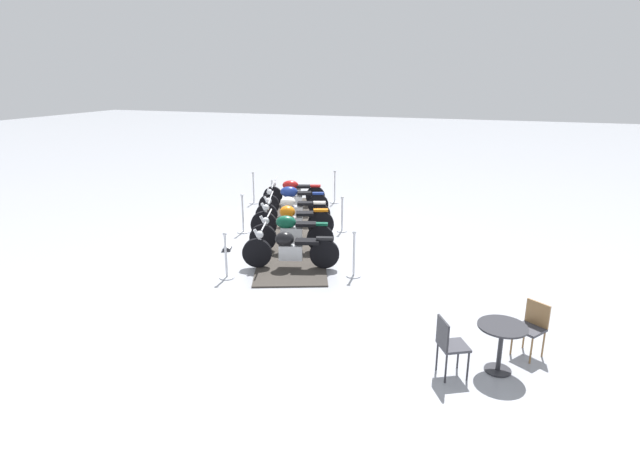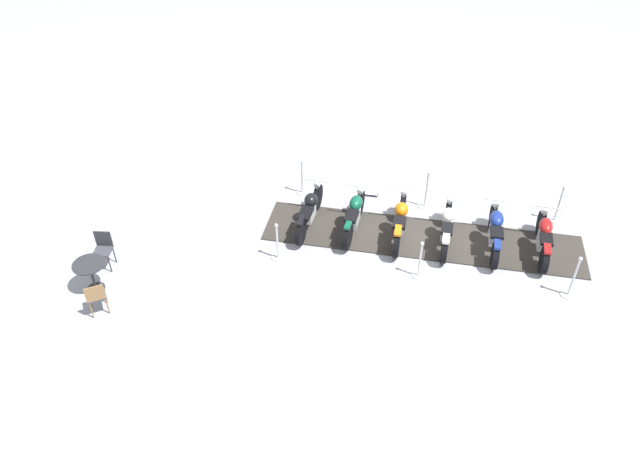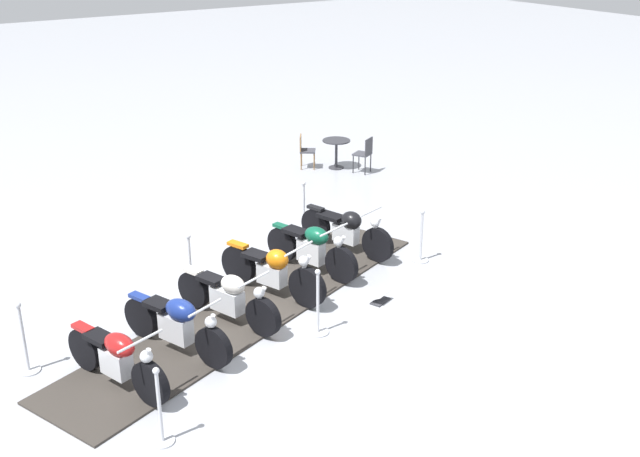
{
  "view_description": "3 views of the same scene",
  "coord_description": "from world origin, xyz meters",
  "px_view_note": "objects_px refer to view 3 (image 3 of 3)",
  "views": [
    {
      "loc": [
        -12.93,
        -5.3,
        4.34
      ],
      "look_at": [
        -1.55,
        -1.36,
        0.68
      ],
      "focal_mm": 28.71,
      "sensor_mm": 36.0,
      "label": 1
    },
    {
      "loc": [
        4.07,
        -11.38,
        9.73
      ],
      "look_at": [
        -1.9,
        -1.82,
        0.76
      ],
      "focal_mm": 33.84,
      "sensor_mm": 36.0,
      "label": 2
    },
    {
      "loc": [
        5.37,
        10.37,
        6.28
      ],
      "look_at": [
        -2.14,
        -1.12,
        0.61
      ],
      "focal_mm": 43.18,
      "sensor_mm": 36.0,
      "label": 3
    }
  ],
  "objects_px": {
    "motorcycle_copper": "(273,270)",
    "stanchion_left_front": "(26,350)",
    "stanchion_right_front": "(160,418)",
    "stanchion_right_mid": "(318,314)",
    "motorcycle_maroon": "(117,358)",
    "motorcycle_cream": "(228,297)",
    "cafe_table": "(336,147)",
    "stanchion_left_mid": "(191,269)",
    "motorcycle_black": "(347,229)",
    "stanchion_right_rear": "(421,245)",
    "motorcycle_navy": "(177,324)",
    "stanchion_left_rear": "(304,214)",
    "cafe_chair_near_table": "(305,149)",
    "info_placard": "(380,299)",
    "motorcycle_forest": "(312,248)",
    "cafe_chair_across_table": "(365,152)"
  },
  "relations": [
    {
      "from": "motorcycle_cream",
      "to": "cafe_chair_near_table",
      "type": "height_order",
      "value": "motorcycle_cream"
    },
    {
      "from": "stanchion_right_front",
      "to": "stanchion_left_front",
      "type": "height_order",
      "value": "stanchion_left_front"
    },
    {
      "from": "motorcycle_navy",
      "to": "stanchion_right_rear",
      "type": "distance_m",
      "value": 5.31
    },
    {
      "from": "stanchion_left_mid",
      "to": "motorcycle_black",
      "type": "bearing_deg",
      "value": 174.75
    },
    {
      "from": "cafe_chair_near_table",
      "to": "motorcycle_navy",
      "type": "bearing_deg",
      "value": -99.51
    },
    {
      "from": "motorcycle_maroon",
      "to": "motorcycle_cream",
      "type": "xyz_separation_m",
      "value": [
        -2.16,
        -0.84,
        -0.02
      ]
    },
    {
      "from": "motorcycle_copper",
      "to": "stanchion_left_front",
      "type": "height_order",
      "value": "stanchion_left_front"
    },
    {
      "from": "motorcycle_cream",
      "to": "motorcycle_forest",
      "type": "xyz_separation_m",
      "value": [
        -2.16,
        -0.83,
        0.05
      ]
    },
    {
      "from": "stanchion_left_front",
      "to": "stanchion_left_mid",
      "type": "bearing_deg",
      "value": -158.87
    },
    {
      "from": "motorcycle_maroon",
      "to": "stanchion_left_front",
      "type": "distance_m",
      "value": 1.53
    },
    {
      "from": "stanchion_left_mid",
      "to": "stanchion_left_rear",
      "type": "bearing_deg",
      "value": -158.87
    },
    {
      "from": "stanchion_right_front",
      "to": "cafe_chair_near_table",
      "type": "xyz_separation_m",
      "value": [
        -7.59,
        -8.63,
        0.14
      ]
    },
    {
      "from": "motorcycle_forest",
      "to": "info_placard",
      "type": "distance_m",
      "value": 1.72
    },
    {
      "from": "stanchion_right_front",
      "to": "stanchion_left_rear",
      "type": "distance_m",
      "value": 7.35
    },
    {
      "from": "motorcycle_copper",
      "to": "stanchion_left_rear",
      "type": "distance_m",
      "value": 3.16
    },
    {
      "from": "motorcycle_navy",
      "to": "motorcycle_cream",
      "type": "bearing_deg",
      "value": 90.8
    },
    {
      "from": "stanchion_left_rear",
      "to": "cafe_chair_near_table",
      "type": "xyz_separation_m",
      "value": [
        -2.27,
        -3.56,
        0.18
      ]
    },
    {
      "from": "stanchion_left_mid",
      "to": "cafe_chair_near_table",
      "type": "height_order",
      "value": "stanchion_left_mid"
    },
    {
      "from": "stanchion_right_front",
      "to": "info_placard",
      "type": "height_order",
      "value": "stanchion_right_front"
    },
    {
      "from": "motorcycle_maroon",
      "to": "motorcycle_cream",
      "type": "height_order",
      "value": "motorcycle_maroon"
    },
    {
      "from": "motorcycle_black",
      "to": "stanchion_right_rear",
      "type": "bearing_deg",
      "value": 24.35
    },
    {
      "from": "motorcycle_cream",
      "to": "stanchion_left_rear",
      "type": "xyz_separation_m",
      "value": [
        -3.19,
        -2.77,
        -0.13
      ]
    },
    {
      "from": "motorcycle_copper",
      "to": "cafe_chair_across_table",
      "type": "relative_size",
      "value": 2.33
    },
    {
      "from": "stanchion_left_front",
      "to": "cafe_chair_across_table",
      "type": "relative_size",
      "value": 1.23
    },
    {
      "from": "motorcycle_copper",
      "to": "cafe_table",
      "type": "height_order",
      "value": "motorcycle_copper"
    },
    {
      "from": "stanchion_right_mid",
      "to": "cafe_chair_near_table",
      "type": "relative_size",
      "value": 1.28
    },
    {
      "from": "stanchion_left_rear",
      "to": "cafe_table",
      "type": "distance_m",
      "value": 4.28
    },
    {
      "from": "info_placard",
      "to": "stanchion_right_rear",
      "type": "bearing_deg",
      "value": -172.21
    },
    {
      "from": "stanchion_right_front",
      "to": "motorcycle_forest",
      "type": "bearing_deg",
      "value": -143.82
    },
    {
      "from": "stanchion_left_rear",
      "to": "motorcycle_copper",
      "type": "bearing_deg",
      "value": 48.08
    },
    {
      "from": "stanchion_right_front",
      "to": "stanchion_left_front",
      "type": "distance_m",
      "value": 2.81
    },
    {
      "from": "motorcycle_forest",
      "to": "cafe_chair_across_table",
      "type": "xyz_separation_m",
      "value": [
        -4.37,
        -4.31,
        0.03
      ]
    },
    {
      "from": "motorcycle_forest",
      "to": "stanchion_left_front",
      "type": "distance_m",
      "value": 5.33
    },
    {
      "from": "stanchion_left_rear",
      "to": "motorcycle_cream",
      "type": "bearing_deg",
      "value": 40.98
    },
    {
      "from": "motorcycle_copper",
      "to": "motorcycle_forest",
      "type": "bearing_deg",
      "value": 90.38
    },
    {
      "from": "motorcycle_cream",
      "to": "stanchion_left_front",
      "type": "xyz_separation_m",
      "value": [
        3.14,
        -0.32,
        -0.11
      ]
    },
    {
      "from": "motorcycle_cream",
      "to": "cafe_table",
      "type": "bearing_deg",
      "value": 114.6
    },
    {
      "from": "motorcycle_maroon",
      "to": "stanchion_left_front",
      "type": "xyz_separation_m",
      "value": [
        0.98,
        -1.16,
        -0.13
      ]
    },
    {
      "from": "stanchion_left_front",
      "to": "stanchion_right_mid",
      "type": "relative_size",
      "value": 1.01
    },
    {
      "from": "motorcycle_copper",
      "to": "stanchion_right_mid",
      "type": "height_order",
      "value": "stanchion_right_mid"
    },
    {
      "from": "info_placard",
      "to": "stanchion_left_front",
      "type": "bearing_deg",
      "value": -32.17
    },
    {
      "from": "motorcycle_copper",
      "to": "motorcycle_forest",
      "type": "xyz_separation_m",
      "value": [
        -1.08,
        -0.41,
        0.02
      ]
    },
    {
      "from": "stanchion_left_front",
      "to": "stanchion_right_rear",
      "type": "distance_m",
      "value": 7.35
    },
    {
      "from": "motorcycle_copper",
      "to": "stanchion_right_mid",
      "type": "relative_size",
      "value": 1.92
    },
    {
      "from": "cafe_chair_across_table",
      "to": "stanchion_right_mid",
      "type": "bearing_deg",
      "value": 110.11
    },
    {
      "from": "stanchion_right_mid",
      "to": "stanchion_right_rear",
      "type": "xyz_separation_m",
      "value": [
        -3.17,
        -1.22,
        -0.0
      ]
    },
    {
      "from": "motorcycle_navy",
      "to": "motorcycle_forest",
      "type": "xyz_separation_m",
      "value": [
        -3.23,
        -1.26,
        0.01
      ]
    },
    {
      "from": "cafe_table",
      "to": "stanchion_left_front",
      "type": "bearing_deg",
      "value": 30.86
    },
    {
      "from": "info_placard",
      "to": "cafe_chair_near_table",
      "type": "relative_size",
      "value": 0.48
    },
    {
      "from": "motorcycle_black",
      "to": "motorcycle_copper",
      "type": "bearing_deg",
      "value": -85.74
    }
  ]
}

